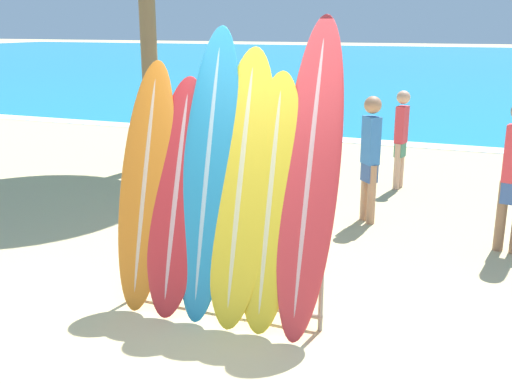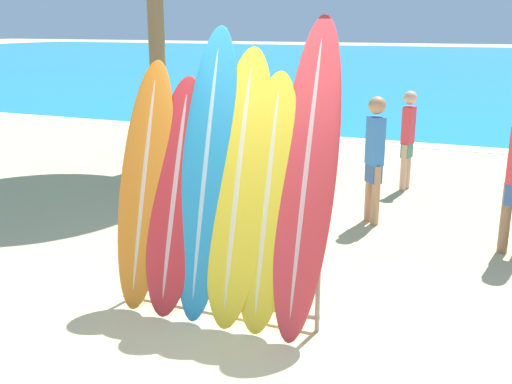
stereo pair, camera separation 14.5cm
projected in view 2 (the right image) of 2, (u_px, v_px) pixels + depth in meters
The scene contains 12 objects.
ground_plane at pixel (236, 333), 4.93m from camera, with size 160.00×160.00×0.00m, color tan.
ocean_water at pixel (479, 64), 38.66m from camera, with size 120.00×60.00×0.01m.
surfboard_rack at pixel (220, 262), 5.16m from camera, with size 1.80×0.04×0.88m.
surfboard_slot_0 at pixel (145, 185), 5.31m from camera, with size 0.52×0.67×2.16m.
surfboard_slot_1 at pixel (176, 196), 5.19m from camera, with size 0.55×0.70×2.03m.
surfboard_slot_2 at pixel (207, 174), 5.07m from camera, with size 0.50×0.75×2.46m.
surfboard_slot_3 at pixel (239, 188), 4.96m from camera, with size 0.56×0.75×2.29m.
surfboard_slot_4 at pixel (268, 203), 4.87m from camera, with size 0.51×0.64×2.10m.
surfboard_slot_5 at pixel (307, 178), 4.75m from camera, with size 0.48×0.85×2.55m.
person_near_water at pixel (408, 137), 9.02m from camera, with size 0.20×0.25×1.51m.
person_far_left at pixel (328, 110), 11.46m from camera, with size 0.23×0.27×1.60m.
person_far_right at pixel (375, 155), 7.46m from camera, with size 0.27×0.27×1.61m.
Camera 2 is at (1.86, -4.02, 2.46)m, focal length 42.00 mm.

